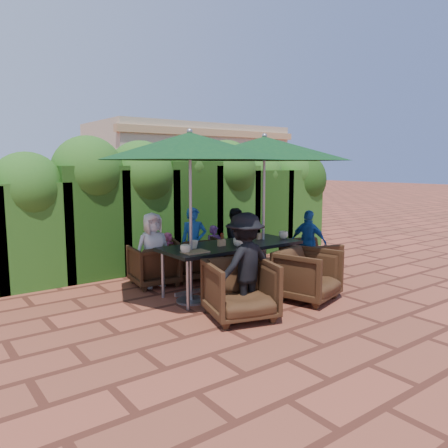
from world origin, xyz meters
TOP-DOWN VIEW (x-y plane):
  - ground at (0.00, 0.00)m, footprint 80.00×80.00m
  - dining_table at (-0.10, 0.03)m, footprint 2.23×0.90m
  - umbrella_left at (-0.88, -0.03)m, footprint 2.64×2.64m
  - umbrella_right at (0.58, 0.06)m, footprint 2.76×2.76m
  - chair_far_left at (-0.90, 1.08)m, footprint 0.79×0.75m
  - chair_far_mid at (-0.12, 1.02)m, footprint 0.95×0.92m
  - chair_far_right at (0.65, 0.90)m, footprint 0.81×0.78m
  - chair_near_left at (-0.75, -1.00)m, footprint 0.99×0.96m
  - chair_near_right at (0.53, -0.98)m, footprint 0.97×0.94m
  - chair_end_right at (1.56, -0.04)m, footprint 0.86×1.08m
  - adult_far_left at (-0.93, 1.03)m, footprint 0.62×0.40m
  - adult_far_mid at (-0.14, 1.05)m, footprint 0.56×0.52m
  - adult_far_right at (0.79, 1.02)m, footprint 0.62×0.45m
  - adult_near_left at (-0.61, -0.92)m, footprint 0.90×0.47m
  - adult_end_right at (1.70, 0.08)m, footprint 0.53×0.75m
  - child_left at (-0.55, 1.18)m, footprint 0.33×0.28m
  - child_right at (0.36, 1.14)m, footprint 0.37×0.32m
  - pedestrian_a at (1.33, 4.29)m, footprint 1.81×0.71m
  - pedestrian_b at (2.77, 4.54)m, footprint 0.98×0.67m
  - pedestrian_c at (3.29, 4.28)m, footprint 1.10×1.14m
  - cup_a at (-1.04, -0.14)m, footprint 0.15×0.15m
  - cup_b at (-0.76, 0.07)m, footprint 0.13×0.13m
  - cup_c at (-0.13, -0.17)m, footprint 0.16×0.16m
  - cup_d at (0.45, 0.24)m, footprint 0.12×0.12m
  - cup_e at (0.91, -0.08)m, footprint 0.15×0.15m
  - ketchup_bottle at (-0.22, 0.12)m, footprint 0.04×0.04m
  - sauce_bottle at (-0.26, 0.05)m, footprint 0.04×0.04m
  - serving_tray at (-0.90, -0.18)m, footprint 0.35×0.25m
  - number_block_left at (-0.32, -0.01)m, footprint 0.12×0.06m
  - number_block_right at (0.55, 0.11)m, footprint 0.12×0.06m
  - hedge_wall at (-0.27, 2.32)m, footprint 9.10×1.60m
  - building at (3.50, 6.99)m, footprint 6.20×3.08m

SIDE VIEW (x-z plane):
  - ground at x=0.00m, z-range 0.00..0.00m
  - chair_far_right at x=0.65m, z-range 0.00..0.72m
  - chair_far_left at x=-0.90m, z-range 0.00..0.73m
  - chair_far_mid at x=-0.12m, z-range 0.00..0.79m
  - chair_near_right at x=0.53m, z-range 0.00..0.82m
  - child_left at x=-0.55m, z-range 0.00..0.83m
  - chair_end_right at x=1.56m, z-range 0.00..0.83m
  - chair_near_left at x=-0.75m, z-range 0.00..0.84m
  - child_right at x=0.36m, z-range 0.00..0.88m
  - adult_end_right at x=1.70m, z-range 0.00..1.16m
  - adult_far_right at x=0.79m, z-range 0.00..1.18m
  - adult_far_left at x=-0.93m, z-range 0.00..1.20m
  - adult_far_mid at x=-0.14m, z-range 0.00..1.24m
  - dining_table at x=-0.10m, z-range 0.30..1.05m
  - adult_near_left at x=-0.61m, z-range 0.00..1.36m
  - serving_tray at x=-0.90m, z-range 0.75..0.77m
  - number_block_left at x=-0.32m, z-range 0.75..0.85m
  - number_block_right at x=0.55m, z-range 0.75..0.85m
  - cup_d at x=0.45m, z-range 0.75..0.87m
  - cup_a at x=-1.04m, z-range 0.75..0.87m
  - cup_b at x=-0.76m, z-range 0.75..0.87m
  - cup_e at x=0.91m, z-range 0.75..0.87m
  - cup_c at x=-0.13m, z-range 0.75..0.87m
  - ketchup_bottle at x=-0.22m, z-range 0.75..0.92m
  - sauce_bottle at x=-0.26m, z-range 0.75..0.92m
  - pedestrian_c at x=3.29m, z-range 0.00..1.70m
  - pedestrian_b at x=2.77m, z-range 0.00..1.90m
  - pedestrian_a at x=1.33m, z-range 0.00..1.92m
  - hedge_wall at x=-0.27m, z-range 0.11..2.59m
  - building at x=3.50m, z-range 0.01..3.21m
  - umbrella_left at x=-0.88m, z-range 0.98..3.44m
  - umbrella_right at x=0.58m, z-range 0.98..3.44m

